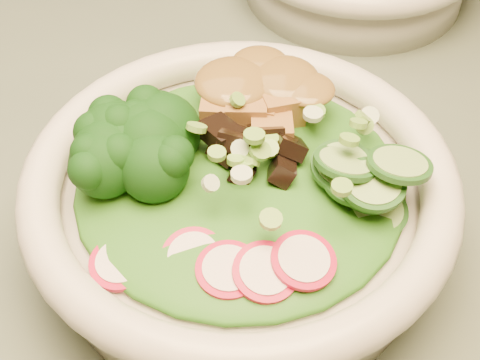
{
  "coord_description": "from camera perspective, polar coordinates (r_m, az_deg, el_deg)",
  "views": [
    {
      "loc": [
        -0.22,
        -0.37,
        1.13
      ],
      "look_at": [
        -0.24,
        -0.07,
        0.81
      ],
      "focal_mm": 50.0,
      "sensor_mm": 36.0,
      "label": 1
    }
  ],
  "objects": [
    {
      "name": "peanut_sauce",
      "position": [
        0.46,
        1.32,
        8.3
      ],
      "size": [
        0.07,
        0.06,
        0.02
      ],
      "primitive_type": "ellipsoid",
      "color": "brown",
      "rests_on": "tofu_cubes"
    },
    {
      "name": "cucumber_slices",
      "position": [
        0.42,
        9.27,
        0.26
      ],
      "size": [
        0.08,
        0.08,
        0.04
      ],
      "primitive_type": null,
      "rotation": [
        0.0,
        0.0,
        0.16
      ],
      "color": "#9AC76F",
      "rests_on": "salad_bowl"
    },
    {
      "name": "scallion_garnish",
      "position": [
        0.41,
        0.0,
        2.52
      ],
      "size": [
        0.2,
        0.2,
        0.03
      ],
      "primitive_type": null,
      "color": "#6EA73B",
      "rests_on": "salad_bowl"
    },
    {
      "name": "broccoli_florets",
      "position": [
        0.43,
        -8.79,
        2.27
      ],
      "size": [
        0.09,
        0.09,
        0.05
      ],
      "primitive_type": null,
      "rotation": [
        0.0,
        0.0,
        0.16
      ],
      "color": "black",
      "rests_on": "salad_bowl"
    },
    {
      "name": "radish_slices",
      "position": [
        0.38,
        -0.93,
        -7.05
      ],
      "size": [
        0.12,
        0.06,
        0.02
      ],
      "primitive_type": null,
      "rotation": [
        0.0,
        0.0,
        0.16
      ],
      "color": "#B30D31",
      "rests_on": "salad_bowl"
    },
    {
      "name": "salad_bowl",
      "position": [
        0.45,
        -0.0,
        -1.8
      ],
      "size": [
        0.28,
        0.28,
        0.08
      ],
      "rotation": [
        0.0,
        0.0,
        0.16
      ],
      "color": "silver",
      "rests_on": "dining_table"
    },
    {
      "name": "lettuce_bed",
      "position": [
        0.43,
        0.0,
        0.09
      ],
      "size": [
        0.21,
        0.21,
        0.03
      ],
      "primitive_type": "ellipsoid",
      "color": "#1E5A12",
      "rests_on": "salad_bowl"
    },
    {
      "name": "tofu_cubes",
      "position": [
        0.47,
        1.29,
        7.0
      ],
      "size": [
        0.1,
        0.08,
        0.04
      ],
      "primitive_type": null,
      "rotation": [
        0.0,
        0.0,
        0.16
      ],
      "color": "#9A6733",
      "rests_on": "salad_bowl"
    },
    {
      "name": "mushroom_heap",
      "position": [
        0.43,
        0.23,
        2.7
      ],
      "size": [
        0.08,
        0.08,
        0.04
      ],
      "primitive_type": null,
      "rotation": [
        0.0,
        0.0,
        0.16
      ],
      "color": "black",
      "rests_on": "salad_bowl"
    }
  ]
}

